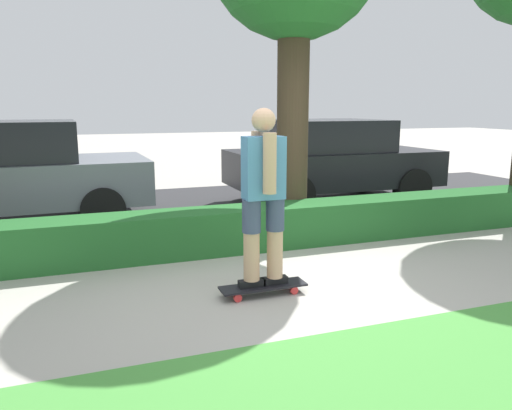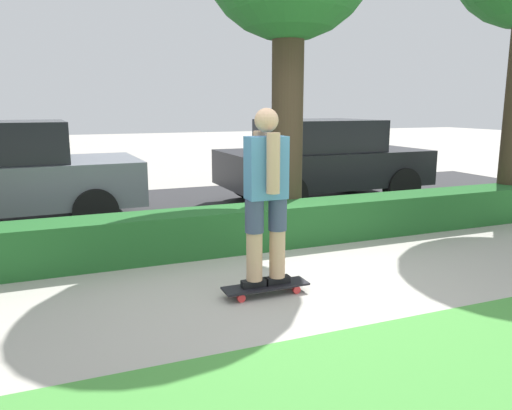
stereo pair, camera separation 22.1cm
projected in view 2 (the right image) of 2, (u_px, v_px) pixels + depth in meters
name	position (u px, v px, depth m)	size (l,w,h in m)	color
ground_plane	(287.00, 291.00, 5.05)	(60.00, 60.00, 0.00)	#ADA89E
street_asphalt	(184.00, 211.00, 8.86)	(17.00, 5.00, 0.01)	#2D2D30
hedge_row	(234.00, 229.00, 6.44)	(17.00, 0.60, 0.55)	#236028
skateboard	(266.00, 287.00, 4.93)	(0.87, 0.24, 0.10)	black
skater_person	(266.00, 193.00, 4.75)	(0.50, 0.44, 1.72)	black
parked_car_front	(2.00, 174.00, 7.51)	(4.01, 1.96, 1.61)	slate
parked_car_middle	(321.00, 159.00, 9.56)	(3.86, 2.01, 1.58)	black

